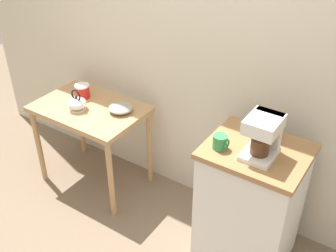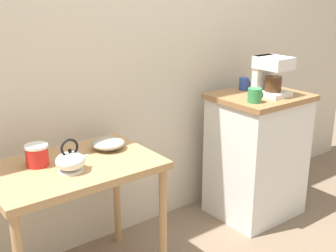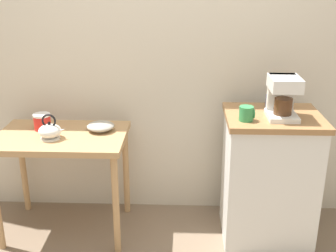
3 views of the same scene
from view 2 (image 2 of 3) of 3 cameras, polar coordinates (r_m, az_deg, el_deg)
ground_plane at (r=2.88m, az=0.64°, el=-15.40°), size 8.00×8.00×0.00m
back_wall at (r=2.80m, az=-2.83°, el=14.15°), size 4.40×0.10×2.80m
wooden_table at (r=2.30m, az=-12.29°, el=-7.16°), size 0.86×0.57×0.72m
kitchen_counter at (r=3.13m, az=11.59°, el=-3.76°), size 0.61×0.52×0.89m
bowl_stoneware at (r=2.41m, az=-7.91°, el=-2.28°), size 0.19×0.19×0.06m
teakettle at (r=2.15m, az=-12.69°, el=-4.52°), size 0.18×0.15×0.17m
canister_enamel at (r=2.26m, az=-16.91°, el=-3.70°), size 0.12×0.12×0.11m
coffee_maker at (r=2.97m, az=13.33°, el=6.68°), size 0.18×0.22×0.26m
mug_blue at (r=3.10m, az=10.02°, el=5.50°), size 0.08×0.07×0.08m
mug_tall_green at (r=2.77m, az=11.40°, el=3.99°), size 0.09×0.09×0.09m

